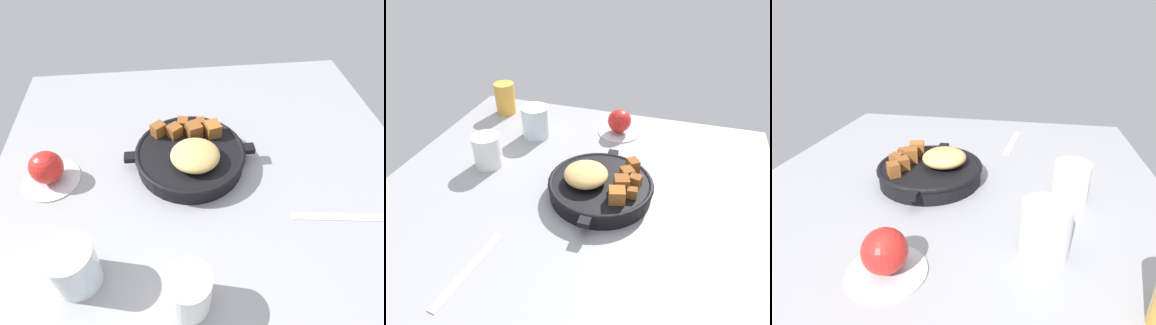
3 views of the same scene
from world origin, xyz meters
TOP-DOWN VIEW (x-y plane):
  - ground_plane at (0.00, 0.00)cm, footprint 92.34×92.43cm
  - cast_iron_skillet at (3.16, -5.77)cm, footprint 28.30×23.98cm
  - saucer_plate at (33.07, -4.08)cm, footprint 12.13×12.13cm
  - red_apple at (33.07, -4.08)cm, footprint 6.86×6.86cm
  - butter_knife at (-24.48, 11.60)cm, footprint 19.08×4.12cm
  - water_glass_tall at (24.41, 18.86)cm, footprint 7.90×7.90cm
  - white_creamer_pitcher at (6.72, 24.65)cm, footprint 7.17×7.17cm

SIDE VIEW (x-z plane):
  - ground_plane at x=0.00cm, z-range -2.40..0.00cm
  - butter_knife at x=-24.48cm, z-range 0.00..0.36cm
  - saucer_plate at x=33.07cm, z-range 0.00..0.60cm
  - cast_iron_skillet at x=3.16cm, z-range -0.94..6.59cm
  - red_apple at x=33.07cm, z-range 0.60..7.46cm
  - white_creamer_pitcher at x=6.72cm, z-range 0.00..8.49cm
  - water_glass_tall at x=24.41cm, z-range 0.00..9.11cm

